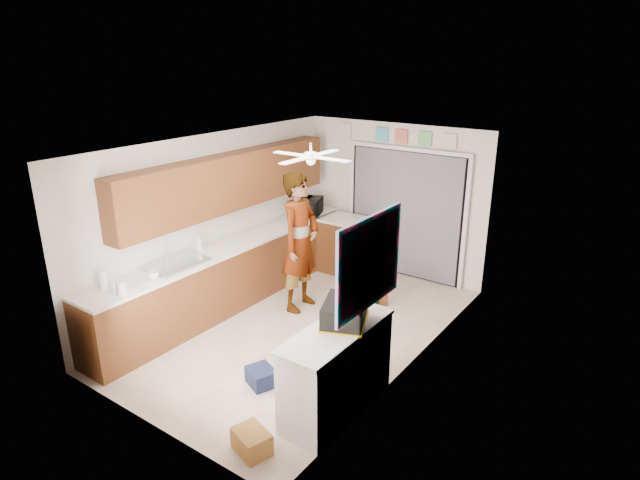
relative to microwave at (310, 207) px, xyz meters
The scene contains 41 objects.
floor 2.46m from the microwave, 56.44° to the right, with size 5.00×5.00×0.00m, color #BBAB96.
ceiling 2.63m from the microwave, 56.44° to the right, with size 5.00×5.00×0.00m, color white.
wall_back 1.40m from the microwave, 28.17° to the left, with size 3.20×3.20×0.00m, color white.
wall_front 4.52m from the microwave, 74.27° to the right, with size 3.20×3.20×0.00m, color white.
wall_left 1.89m from the microwave, 101.53° to the right, with size 5.00×5.00×0.00m, color white.
wall_right 3.38m from the microwave, 33.16° to the right, with size 5.00×5.00×0.00m, color white.
left_base_cabinets 1.95m from the microwave, 92.37° to the right, with size 0.60×4.80×0.90m, color brown.
left_countertop 1.85m from the microwave, 92.06° to the right, with size 0.62×4.80×0.04m, color white.
upper_cabinets 1.81m from the microwave, 97.49° to the right, with size 0.32×4.00×0.80m, color brown.
sink_basin 2.85m from the microwave, 91.34° to the right, with size 0.50×0.76×0.06m, color silver.
faucet 2.86m from the microwave, 95.15° to the right, with size 0.03×0.03×0.22m, color silver.
peninsula_base 0.97m from the microwave, 12.10° to the left, with size 1.00×0.60×0.90m, color brown.
peninsula_top 0.76m from the microwave, 12.10° to the left, with size 1.04×0.64×0.04m, color white.
back_opening_recess 1.60m from the microwave, 22.99° to the left, with size 2.00×0.06×2.10m, color black.
curtain_panel 1.59m from the microwave, 21.66° to the left, with size 1.90×0.03×2.05m, color gray.
door_trim_left 0.75m from the microwave, 52.68° to the left, with size 0.06×0.04×2.10m, color white.
door_trim_right 2.56m from the microwave, 13.42° to the left, with size 0.06×0.04×2.10m, color white.
door_trim_head 1.90m from the microwave, 21.99° to the left, with size 2.10×0.04×0.06m, color white.
header_frame_1 1.68m from the microwave, 32.70° to the left, with size 0.22×0.02×0.22m, color #4AB2C7.
header_frame_2 1.91m from the microwave, 25.28° to the left, with size 0.22×0.02×0.22m, color #CF664D.
header_frame_3 2.20m from the microwave, 19.94° to the left, with size 0.22×0.02×0.22m, color #74C16E.
header_frame_4 2.53m from the microwave, 16.40° to the left, with size 0.22×0.02×0.22m, color silver.
route66_sign 1.40m from the microwave, 66.36° to the left, with size 0.22×0.02×0.26m, color silver.
right_counter_base 4.04m from the microwave, 49.79° to the right, with size 0.50×1.40×0.90m, color white.
right_counter_top 3.98m from the microwave, 49.90° to the right, with size 0.54×1.44×0.04m, color white.
abstract_painting 4.03m from the microwave, 45.42° to the right, with size 0.03×1.15×0.95m, color #F55AB8.
ceiling_fan 2.40m from the microwave, 53.35° to the right, with size 1.14×1.14×0.24m, color white.
microwave is the anchor object (origin of this frame).
soap_bottle 2.36m from the microwave, 94.15° to the right, with size 0.10×0.10×0.26m, color silver.
cup 3.31m from the microwave, 89.01° to the right, with size 0.13×0.13×0.10m, color white.
jar_a 3.79m from the microwave, 88.34° to the right, with size 0.11×0.11×0.15m, color silver.
jar_b 3.79m from the microwave, 90.12° to the right, with size 0.09×0.09×0.14m, color silver.
paper_towel_roll 3.82m from the microwave, 92.86° to the right, with size 0.11×0.11×0.23m, color white.
suitcase 3.83m from the microwave, 48.44° to the right, with size 0.41×0.54×0.23m, color black.
suitcase_rim 3.84m from the microwave, 48.44° to the right, with size 0.44×0.58×0.02m, color yellow.
suitcase_lid 3.63m from the microwave, 45.40° to the right, with size 0.42×0.03×0.50m, color black.
cardboard_box 4.74m from the microwave, 60.55° to the right, with size 0.35×0.27×0.22m, color #A57733.
navy_crate 3.71m from the microwave, 62.72° to the right, with size 0.32×0.27×0.20m, color #151A35.
cabinet_door_panel 2.01m from the microwave, 22.94° to the right, with size 0.38×0.03×0.57m, color brown.
man 1.59m from the microwave, 59.05° to the right, with size 0.74×0.48×2.02m, color white.
dog 2.12m from the microwave, 35.22° to the right, with size 0.25×0.58×0.45m, color black.
Camera 1 is at (3.95, -5.16, 3.58)m, focal length 30.00 mm.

